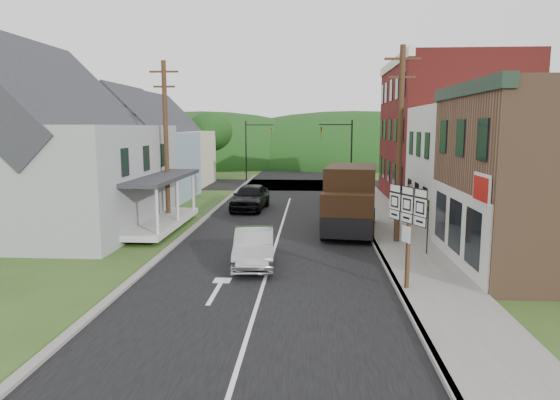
% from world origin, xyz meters
% --- Properties ---
extents(ground, '(120.00, 120.00, 0.00)m').
position_xyz_m(ground, '(0.00, 0.00, 0.00)').
color(ground, '#2D4719').
rests_on(ground, ground).
extents(road, '(9.00, 90.00, 0.02)m').
position_xyz_m(road, '(0.00, 10.00, 0.00)').
color(road, black).
rests_on(road, ground).
extents(cross_road, '(60.00, 9.00, 0.02)m').
position_xyz_m(cross_road, '(0.00, 27.00, 0.00)').
color(cross_road, black).
rests_on(cross_road, ground).
extents(sidewalk_right, '(2.80, 55.00, 0.15)m').
position_xyz_m(sidewalk_right, '(5.90, 8.00, 0.07)').
color(sidewalk_right, slate).
rests_on(sidewalk_right, ground).
extents(curb_right, '(0.20, 55.00, 0.15)m').
position_xyz_m(curb_right, '(4.55, 8.00, 0.07)').
color(curb_right, slate).
rests_on(curb_right, ground).
extents(curb_left, '(0.30, 55.00, 0.12)m').
position_xyz_m(curb_left, '(-4.65, 8.00, 0.06)').
color(curb_left, slate).
rests_on(curb_left, ground).
extents(storefront_white, '(8.00, 7.00, 6.50)m').
position_xyz_m(storefront_white, '(11.30, 7.50, 3.25)').
color(storefront_white, silver).
rests_on(storefront_white, ground).
extents(storefront_red, '(8.00, 12.00, 10.00)m').
position_xyz_m(storefront_red, '(11.30, 17.00, 5.00)').
color(storefront_red, maroon).
rests_on(storefront_red, ground).
extents(house_gray, '(10.20, 12.24, 8.35)m').
position_xyz_m(house_gray, '(-12.00, 6.00, 4.23)').
color(house_gray, '#9B9DA0').
rests_on(house_gray, ground).
extents(house_blue, '(7.14, 8.16, 7.28)m').
position_xyz_m(house_blue, '(-11.00, 17.00, 3.69)').
color(house_blue, '#829BB2').
rests_on(house_blue, ground).
extents(house_cream, '(7.14, 8.16, 7.28)m').
position_xyz_m(house_cream, '(-11.50, 26.00, 3.69)').
color(house_cream, beige).
rests_on(house_cream, ground).
extents(utility_pole_right, '(1.60, 0.26, 9.00)m').
position_xyz_m(utility_pole_right, '(5.60, 3.50, 4.66)').
color(utility_pole_right, '#472D19').
rests_on(utility_pole_right, ground).
extents(utility_pole_left, '(1.60, 0.26, 9.00)m').
position_xyz_m(utility_pole_left, '(-6.50, 8.00, 4.66)').
color(utility_pole_left, '#472D19').
rests_on(utility_pole_left, ground).
extents(traffic_signal_right, '(2.87, 0.20, 6.00)m').
position_xyz_m(traffic_signal_right, '(4.30, 23.50, 3.76)').
color(traffic_signal_right, black).
rests_on(traffic_signal_right, ground).
extents(traffic_signal_left, '(2.87, 0.20, 6.00)m').
position_xyz_m(traffic_signal_left, '(-4.30, 30.50, 3.76)').
color(traffic_signal_left, black).
rests_on(traffic_signal_left, ground).
extents(tree_left_b, '(4.80, 4.80, 6.94)m').
position_xyz_m(tree_left_b, '(-17.00, 12.00, 4.88)').
color(tree_left_b, '#382616').
rests_on(tree_left_b, ground).
extents(tree_left_c, '(5.80, 5.80, 8.41)m').
position_xyz_m(tree_left_c, '(-19.00, 20.00, 5.94)').
color(tree_left_c, '#382616').
rests_on(tree_left_c, ground).
extents(tree_left_d, '(4.80, 4.80, 6.94)m').
position_xyz_m(tree_left_d, '(-9.00, 32.00, 4.88)').
color(tree_left_d, '#382616').
rests_on(tree_left_d, ground).
extents(forested_ridge, '(90.00, 30.00, 16.00)m').
position_xyz_m(forested_ridge, '(0.00, 55.00, 0.00)').
color(forested_ridge, '#12330F').
rests_on(forested_ridge, ground).
extents(silver_sedan, '(1.87, 4.45, 1.43)m').
position_xyz_m(silver_sedan, '(-0.60, -0.47, 0.71)').
color(silver_sedan, '#9D9DA1').
rests_on(silver_sedan, ground).
extents(dark_sedan, '(2.43, 5.13, 1.69)m').
position_xyz_m(dark_sedan, '(-2.38, 12.68, 0.85)').
color(dark_sedan, black).
rests_on(dark_sedan, ground).
extents(delivery_van, '(3.21, 6.37, 3.41)m').
position_xyz_m(delivery_van, '(3.62, 6.03, 1.73)').
color(delivery_van, black).
rests_on(delivery_van, ground).
extents(route_sign_cluster, '(0.88, 1.81, 3.43)m').
position_xyz_m(route_sign_cluster, '(4.76, -3.41, 2.38)').
color(route_sign_cluster, '#472D19').
rests_on(route_sign_cluster, sidewalk_right).
extents(warning_sign, '(0.15, 0.66, 2.40)m').
position_xyz_m(warning_sign, '(6.46, 1.22, 1.69)').
color(warning_sign, black).
rests_on(warning_sign, sidewalk_right).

